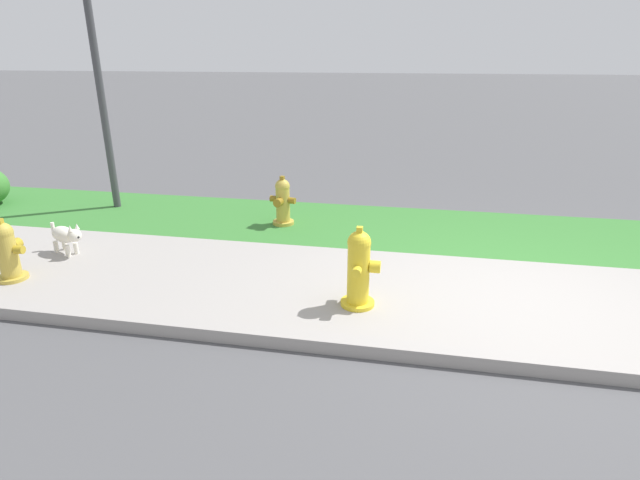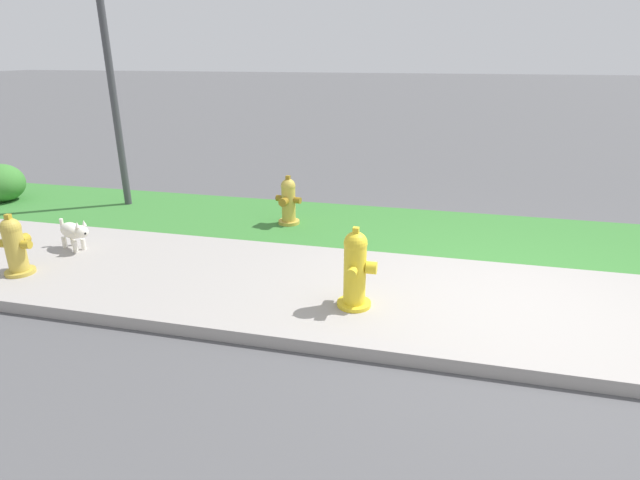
% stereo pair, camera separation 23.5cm
% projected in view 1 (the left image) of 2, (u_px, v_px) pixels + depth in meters
% --- Properties ---
extents(ground_plane, '(120.00, 120.00, 0.00)m').
position_uv_depth(ground_plane, '(512.00, 302.00, 4.95)').
color(ground_plane, '#515154').
extents(sidewalk_pavement, '(18.00, 2.19, 0.01)m').
position_uv_depth(sidewalk_pavement, '(512.00, 302.00, 4.95)').
color(sidewalk_pavement, '#9E9993').
rests_on(sidewalk_pavement, ground).
extents(grass_verge, '(18.00, 1.96, 0.01)m').
position_uv_depth(grass_verge, '(487.00, 233.00, 6.86)').
color(grass_verge, '#387A33').
rests_on(grass_verge, ground).
extents(street_curb, '(18.00, 0.16, 0.12)m').
position_uv_depth(street_curb, '(539.00, 365.00, 3.85)').
color(street_curb, '#9E9993').
rests_on(street_curb, ground).
extents(fire_hydrant_by_grass_verge, '(0.39, 0.36, 0.71)m').
position_uv_depth(fire_hydrant_by_grass_verge, '(283.00, 202.00, 7.09)').
color(fire_hydrant_by_grass_verge, gold).
rests_on(fire_hydrant_by_grass_verge, ground).
extents(fire_hydrant_near_corner, '(0.37, 0.40, 0.82)m').
position_uv_depth(fire_hydrant_near_corner, '(359.00, 269.00, 4.75)').
color(fire_hydrant_near_corner, yellow).
rests_on(fire_hydrant_near_corner, ground).
extents(fire_hydrant_across_street, '(0.39, 0.36, 0.70)m').
position_uv_depth(fire_hydrant_across_street, '(7.00, 251.00, 5.33)').
color(fire_hydrant_across_street, gold).
rests_on(fire_hydrant_across_street, ground).
extents(small_white_dog, '(0.53, 0.34, 0.42)m').
position_uv_depth(small_white_dog, '(66.00, 236.00, 6.04)').
color(small_white_dog, silver).
rests_on(small_white_dog, ground).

